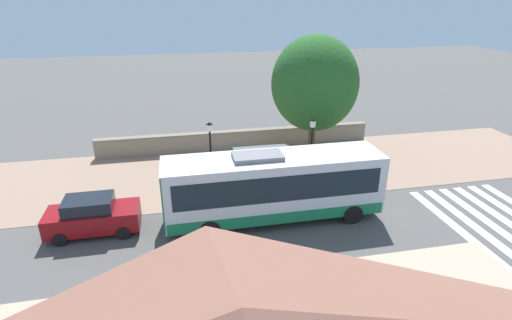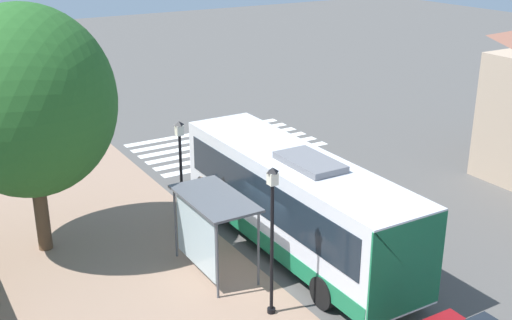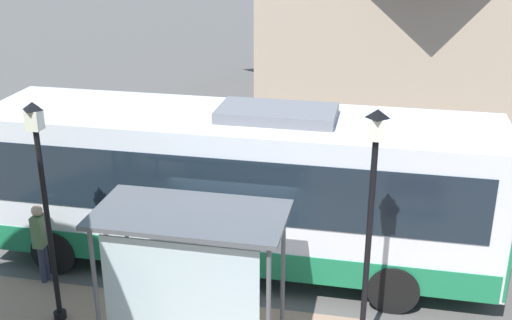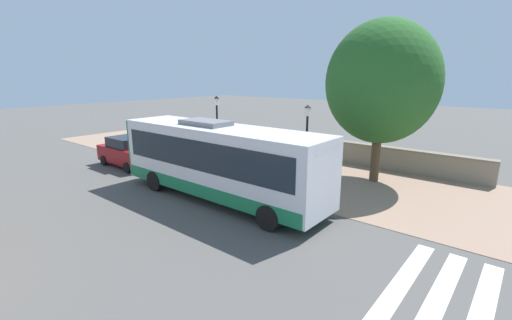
{
  "view_description": "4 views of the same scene",
  "coord_description": "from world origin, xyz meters",
  "px_view_note": "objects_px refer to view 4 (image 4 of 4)",
  "views": [
    {
      "loc": [
        18.84,
        -4.22,
        10.69
      ],
      "look_at": [
        -1.5,
        -0.04,
        1.96
      ],
      "focal_mm": 28.0,
      "sensor_mm": 36.0,
      "label": 1
    },
    {
      "loc": [
        -9.52,
        -15.96,
        10.6
      ],
      "look_at": [
        1.55,
        2.51,
        2.6
      ],
      "focal_mm": 45.0,
      "sensor_mm": 36.0,
      "label": 2
    },
    {
      "loc": [
        -10.48,
        -2.68,
        7.36
      ],
      "look_at": [
        1.62,
        -0.18,
        2.48
      ],
      "focal_mm": 45.0,
      "sensor_mm": 36.0,
      "label": 3
    },
    {
      "loc": [
        12.23,
        11.07,
        5.61
      ],
      "look_at": [
        -0.82,
        0.34,
        1.41
      ],
      "focal_mm": 24.0,
      "sensor_mm": 36.0,
      "label": 4
    }
  ],
  "objects_px": {
    "shade_tree": "(382,83)",
    "parked_car_behind_bus": "(127,152)",
    "street_lamp_near": "(217,129)",
    "pedestrian": "(310,186)",
    "bus_shelter": "(264,144)",
    "bench": "(245,155)",
    "bus": "(219,160)",
    "street_lamp_far": "(306,144)"
  },
  "relations": [
    {
      "from": "bus_shelter",
      "to": "street_lamp_far",
      "type": "bearing_deg",
      "value": 84.17
    },
    {
      "from": "pedestrian",
      "to": "street_lamp_near",
      "type": "bearing_deg",
      "value": -99.06
    },
    {
      "from": "bench",
      "to": "street_lamp_near",
      "type": "xyz_separation_m",
      "value": [
        3.44,
        1.01,
        2.2
      ]
    },
    {
      "from": "bench",
      "to": "street_lamp_far",
      "type": "relative_size",
      "value": 0.34
    },
    {
      "from": "street_lamp_far",
      "to": "street_lamp_near",
      "type": "bearing_deg",
      "value": -88.69
    },
    {
      "from": "bus",
      "to": "shade_tree",
      "type": "height_order",
      "value": "shade_tree"
    },
    {
      "from": "bus_shelter",
      "to": "bench",
      "type": "bearing_deg",
      "value": -127.24
    },
    {
      "from": "bus_shelter",
      "to": "shade_tree",
      "type": "distance_m",
      "value": 6.78
    },
    {
      "from": "bench",
      "to": "parked_car_behind_bus",
      "type": "relative_size",
      "value": 0.35
    },
    {
      "from": "pedestrian",
      "to": "street_lamp_far",
      "type": "height_order",
      "value": "street_lamp_far"
    },
    {
      "from": "street_lamp_near",
      "to": "street_lamp_far",
      "type": "height_order",
      "value": "street_lamp_near"
    },
    {
      "from": "bus_shelter",
      "to": "parked_car_behind_bus",
      "type": "xyz_separation_m",
      "value": [
        2.59,
        -8.89,
        -1.24
      ]
    },
    {
      "from": "bus_shelter",
      "to": "street_lamp_far",
      "type": "distance_m",
      "value": 2.76
    },
    {
      "from": "bus",
      "to": "bus_shelter",
      "type": "relative_size",
      "value": 3.29
    },
    {
      "from": "bench",
      "to": "street_lamp_far",
      "type": "height_order",
      "value": "street_lamp_far"
    },
    {
      "from": "bus_shelter",
      "to": "bench",
      "type": "xyz_separation_m",
      "value": [
        -3.03,
        -3.99,
        -1.68
      ]
    },
    {
      "from": "bus",
      "to": "street_lamp_near",
      "type": "bearing_deg",
      "value": -133.63
    },
    {
      "from": "shade_tree",
      "to": "parked_car_behind_bus",
      "type": "xyz_separation_m",
      "value": [
        6.79,
        -13.22,
        -4.34
      ]
    },
    {
      "from": "street_lamp_far",
      "to": "parked_car_behind_bus",
      "type": "bearing_deg",
      "value": -78.72
    },
    {
      "from": "bus",
      "to": "pedestrian",
      "type": "xyz_separation_m",
      "value": [
        -1.61,
        3.84,
        -0.83
      ]
    },
    {
      "from": "street_lamp_far",
      "to": "parked_car_behind_bus",
      "type": "height_order",
      "value": "street_lamp_far"
    },
    {
      "from": "bus",
      "to": "bus_shelter",
      "type": "distance_m",
      "value": 3.09
    },
    {
      "from": "street_lamp_near",
      "to": "pedestrian",
      "type": "bearing_deg",
      "value": 80.94
    },
    {
      "from": "bench",
      "to": "bus",
      "type": "bearing_deg",
      "value": 31.96
    },
    {
      "from": "pedestrian",
      "to": "bus",
      "type": "bearing_deg",
      "value": -67.29
    },
    {
      "from": "bus",
      "to": "bus_shelter",
      "type": "height_order",
      "value": "bus"
    },
    {
      "from": "bus_shelter",
      "to": "parked_car_behind_bus",
      "type": "relative_size",
      "value": 0.77
    },
    {
      "from": "bus_shelter",
      "to": "bench",
      "type": "distance_m",
      "value": 5.28
    },
    {
      "from": "bus",
      "to": "street_lamp_far",
      "type": "relative_size",
      "value": 2.49
    },
    {
      "from": "bus_shelter",
      "to": "pedestrian",
      "type": "height_order",
      "value": "bus_shelter"
    },
    {
      "from": "bench",
      "to": "shade_tree",
      "type": "xyz_separation_m",
      "value": [
        -1.17,
        8.32,
        4.77
      ]
    },
    {
      "from": "parked_car_behind_bus",
      "to": "bench",
      "type": "bearing_deg",
      "value": 138.91
    },
    {
      "from": "street_lamp_far",
      "to": "shade_tree",
      "type": "relative_size",
      "value": 0.52
    },
    {
      "from": "pedestrian",
      "to": "shade_tree",
      "type": "relative_size",
      "value": 0.21
    },
    {
      "from": "bus_shelter",
      "to": "shade_tree",
      "type": "relative_size",
      "value": 0.39
    },
    {
      "from": "street_lamp_near",
      "to": "shade_tree",
      "type": "bearing_deg",
      "value": 122.23
    },
    {
      "from": "bus_shelter",
      "to": "street_lamp_near",
      "type": "height_order",
      "value": "street_lamp_near"
    },
    {
      "from": "street_lamp_near",
      "to": "parked_car_behind_bus",
      "type": "xyz_separation_m",
      "value": [
        2.19,
        -5.91,
        -1.76
      ]
    },
    {
      "from": "street_lamp_near",
      "to": "parked_car_behind_bus",
      "type": "height_order",
      "value": "street_lamp_near"
    },
    {
      "from": "bus",
      "to": "street_lamp_far",
      "type": "distance_m",
      "value": 4.09
    },
    {
      "from": "bus",
      "to": "shade_tree",
      "type": "relative_size",
      "value": 1.29
    },
    {
      "from": "bench",
      "to": "shade_tree",
      "type": "relative_size",
      "value": 0.18
    }
  ]
}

